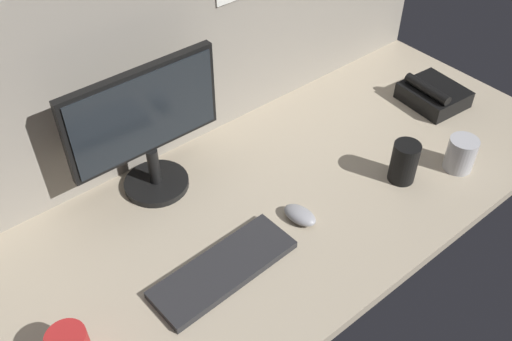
% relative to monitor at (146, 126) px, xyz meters
% --- Properties ---
extents(ground_plane, '(1.80, 0.80, 0.03)m').
position_rel_monitor_xyz_m(ground_plane, '(0.26, -0.25, -0.22)').
color(ground_plane, tan).
extents(cubicle_wall_back, '(1.80, 0.06, 0.58)m').
position_rel_monitor_xyz_m(cubicle_wall_back, '(0.26, 0.12, 0.08)').
color(cubicle_wall_back, gray).
rests_on(cubicle_wall_back, ground_plane).
extents(monitor, '(0.43, 0.18, 0.37)m').
position_rel_monitor_xyz_m(monitor, '(0.00, 0.00, 0.00)').
color(monitor, black).
rests_on(monitor, ground_plane).
extents(keyboard, '(0.38, 0.15, 0.02)m').
position_rel_monitor_xyz_m(keyboard, '(-0.03, -0.37, -0.20)').
color(keyboard, '#262628').
rests_on(keyboard, ground_plane).
extents(mouse, '(0.07, 0.10, 0.03)m').
position_rel_monitor_xyz_m(mouse, '(0.22, -0.36, -0.19)').
color(mouse, '#99999E').
rests_on(mouse, ground_plane).
extents(mug_black_travel, '(0.08, 0.08, 0.12)m').
position_rel_monitor_xyz_m(mug_black_travel, '(0.55, -0.42, -0.15)').
color(mug_black_travel, black).
rests_on(mug_black_travel, ground_plane).
extents(mug_steel, '(0.08, 0.08, 0.10)m').
position_rel_monitor_xyz_m(mug_steel, '(0.72, -0.50, -0.16)').
color(mug_steel, '#B2B2B7').
rests_on(mug_steel, ground_plane).
extents(desk_phone, '(0.19, 0.20, 0.09)m').
position_rel_monitor_xyz_m(desk_phone, '(0.92, -0.25, -0.18)').
color(desk_phone, black).
rests_on(desk_phone, ground_plane).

